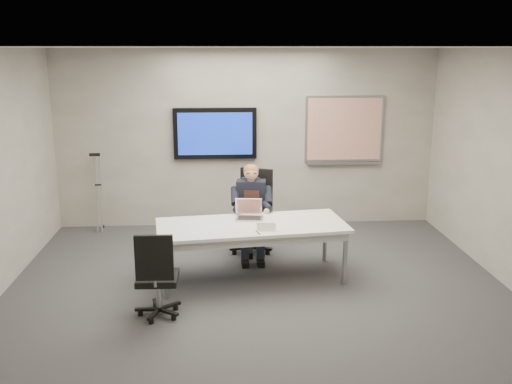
{
  "coord_description": "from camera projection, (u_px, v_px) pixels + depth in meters",
  "views": [
    {
      "loc": [
        -0.42,
        -5.95,
        2.79
      ],
      "look_at": [
        0.01,
        0.82,
        1.08
      ],
      "focal_mm": 40.0,
      "sensor_mm": 36.0,
      "label": 1
    }
  ],
  "objects": [
    {
      "name": "office_chair_near",
      "position": [
        158.0,
        291.0,
        6.03
      ],
      "size": [
        0.47,
        0.47,
        0.97
      ],
      "rotation": [
        0.0,
        0.0,
        3.13
      ],
      "color": "black",
      "rests_on": "ground"
    },
    {
      "name": "conference_table",
      "position": [
        252.0,
        230.0,
        6.98
      ],
      "size": [
        2.4,
        1.23,
        0.71
      ],
      "rotation": [
        0.0,
        0.0,
        0.12
      ],
      "color": "white",
      "rests_on": "ground"
    },
    {
      "name": "whiteboard",
      "position": [
        344.0,
        130.0,
        9.06
      ],
      "size": [
        1.25,
        0.08,
        1.1
      ],
      "color": "#999CA2",
      "rests_on": "wall_back"
    },
    {
      "name": "office_chair_far",
      "position": [
        252.0,
        227.0,
        7.98
      ],
      "size": [
        0.72,
        0.72,
        1.16
      ],
      "rotation": [
        0.0,
        0.0,
        -0.39
      ],
      "color": "black",
      "rests_on": "ground"
    },
    {
      "name": "ceiling",
      "position": [
        261.0,
        48.0,
        5.78
      ],
      "size": [
        6.0,
        6.0,
        0.02
      ],
      "primitive_type": "cube",
      "color": "silver",
      "rests_on": "wall_back"
    },
    {
      "name": "floor",
      "position": [
        260.0,
        302.0,
        6.46
      ],
      "size": [
        6.0,
        6.0,
        0.02
      ],
      "primitive_type": "cube",
      "color": "#38383A",
      "rests_on": "ground"
    },
    {
      "name": "wall_back",
      "position": [
        247.0,
        139.0,
        9.02
      ],
      "size": [
        6.0,
        0.02,
        2.8
      ],
      "primitive_type": "cube",
      "color": "gray",
      "rests_on": "ground"
    },
    {
      "name": "crutch",
      "position": [
        99.0,
        190.0,
        8.87
      ],
      "size": [
        0.22,
        0.57,
        1.33
      ],
      "primitive_type": null,
      "rotation": [
        -0.19,
        0.0,
        -0.09
      ],
      "color": "#AEB1B6",
      "rests_on": "ground"
    },
    {
      "name": "name_tent",
      "position": [
        266.0,
        227.0,
        6.71
      ],
      "size": [
        0.23,
        0.1,
        0.09
      ],
      "primitive_type": null,
      "rotation": [
        0.0,
        0.0,
        -0.16
      ],
      "color": "white",
      "rests_on": "conference_table"
    },
    {
      "name": "tv_display",
      "position": [
        215.0,
        133.0,
        8.92
      ],
      "size": [
        1.3,
        0.09,
        0.8
      ],
      "color": "black",
      "rests_on": "wall_back"
    },
    {
      "name": "pen",
      "position": [
        258.0,
        233.0,
        6.62
      ],
      "size": [
        0.05,
        0.13,
        0.01
      ],
      "primitive_type": "cylinder",
      "rotation": [
        0.0,
        1.57,
        1.89
      ],
      "color": "black",
      "rests_on": "conference_table"
    },
    {
      "name": "wall_front",
      "position": [
        298.0,
        302.0,
        3.22
      ],
      "size": [
        6.0,
        0.02,
        2.8
      ],
      "primitive_type": "cube",
      "color": "gray",
      "rests_on": "ground"
    },
    {
      "name": "seated_person",
      "position": [
        252.0,
        222.0,
        7.7
      ],
      "size": [
        0.42,
        0.72,
        1.28
      ],
      "rotation": [
        0.0,
        0.0,
        -0.12
      ],
      "color": "#202635",
      "rests_on": "office_chair_far"
    },
    {
      "name": "laptop",
      "position": [
        249.0,
        213.0,
        7.2
      ],
      "size": [
        0.36,
        0.35,
        0.24
      ],
      "rotation": [
        0.0,
        0.0,
        -0.12
      ],
      "color": "silver",
      "rests_on": "conference_table"
    }
  ]
}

